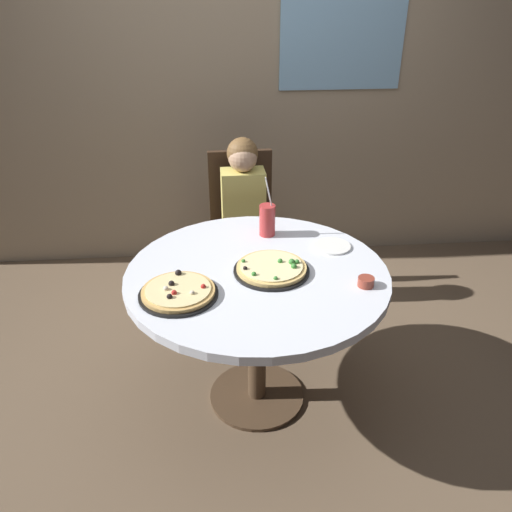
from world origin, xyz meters
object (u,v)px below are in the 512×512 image
object	(u,v)px
soda_cup	(267,220)
sauce_bowl	(366,282)
plate_small	(332,246)
pizza_cheese	(272,269)
dining_table	(257,290)
diner_child	(245,238)
pizza_veggie	(178,292)
chair_wooden	(242,219)

from	to	relation	value
soda_cup	sauce_bowl	distance (m)	0.64
plate_small	pizza_cheese	bearing A→B (deg)	-146.79
dining_table	diner_child	world-z (taller)	diner_child
pizza_veggie	soda_cup	bearing A→B (deg)	51.10
pizza_cheese	dining_table	bearing A→B (deg)	170.84
dining_table	sauce_bowl	bearing A→B (deg)	-19.84
chair_wooden	soda_cup	bearing A→B (deg)	-82.70
sauce_bowl	diner_child	bearing A→B (deg)	113.71
chair_wooden	dining_table	bearing A→B (deg)	-89.84
sauce_bowl	pizza_veggie	bearing A→B (deg)	-179.65
chair_wooden	diner_child	distance (m)	0.19
diner_child	soda_cup	world-z (taller)	diner_child
chair_wooden	diner_child	world-z (taller)	diner_child
soda_cup	sauce_bowl	world-z (taller)	soda_cup
pizza_veggie	plate_small	xyz separation A→B (m)	(0.72, 0.36, -0.01)
chair_wooden	pizza_veggie	xyz separation A→B (m)	(-0.34, -1.20, 0.24)
pizza_cheese	chair_wooden	bearing A→B (deg)	93.68
dining_table	soda_cup	bearing A→B (deg)	76.82
plate_small	dining_table	bearing A→B (deg)	-152.67
diner_child	pizza_cheese	size ratio (longest dim) A/B	3.19
sauce_bowl	plate_small	bearing A→B (deg)	100.37
dining_table	chair_wooden	world-z (taller)	chair_wooden
pizza_veggie	plate_small	bearing A→B (deg)	26.77
pizza_cheese	soda_cup	distance (m)	0.38
dining_table	pizza_veggie	world-z (taller)	pizza_veggie
pizza_veggie	pizza_cheese	world-z (taller)	same
pizza_cheese	soda_cup	xyz separation A→B (m)	(0.02, 0.37, 0.06)
chair_wooden	sauce_bowl	bearing A→B (deg)	-69.36
diner_child	sauce_bowl	bearing A→B (deg)	-66.29
dining_table	plate_small	world-z (taller)	plate_small
dining_table	pizza_cheese	size ratio (longest dim) A/B	3.48
soda_cup	pizza_veggie	bearing A→B (deg)	-128.90
pizza_veggie	soda_cup	xyz separation A→B (m)	(0.42, 0.53, 0.06)
diner_child	plate_small	bearing A→B (deg)	-59.90
diner_child	pizza_veggie	distance (m)	1.11
chair_wooden	diner_child	bearing A→B (deg)	-88.38
pizza_cheese	sauce_bowl	world-z (taller)	pizza_cheese
chair_wooden	pizza_veggie	size ratio (longest dim) A/B	2.89
pizza_cheese	soda_cup	size ratio (longest dim) A/B	1.11
diner_child	pizza_cheese	world-z (taller)	diner_child
soda_cup	pizza_cheese	bearing A→B (deg)	-93.01
dining_table	chair_wooden	size ratio (longest dim) A/B	1.24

